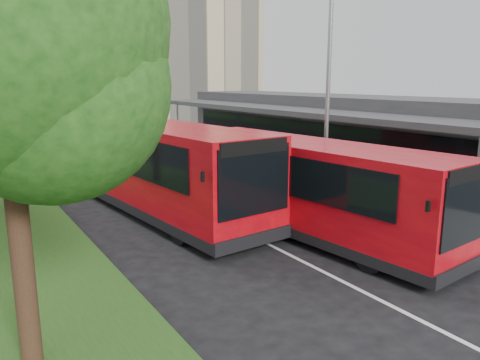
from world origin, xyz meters
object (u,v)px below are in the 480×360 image
(car_near, at_px, (56,124))
(car_far, at_px, (12,121))
(lamp_post_near, at_px, (327,84))
(bollard, at_px, (176,143))
(bus_main, at_px, (306,187))
(lamp_post_far, at_px, (136,82))
(bus_second, at_px, (156,167))
(litter_bin, at_px, (232,159))

(car_near, height_order, car_far, car_near)
(lamp_post_near, bearing_deg, bollard, 85.56)
(bus_main, bearing_deg, lamp_post_far, 77.73)
(lamp_post_near, relative_size, bollard, 8.52)
(car_far, bearing_deg, lamp_post_far, -95.33)
(car_far, bearing_deg, bus_second, -109.26)
(bus_main, distance_m, car_far, 44.86)
(car_near, bearing_deg, lamp_post_near, -61.25)
(litter_bin, bearing_deg, lamp_post_far, 95.57)
(bus_second, distance_m, car_far, 39.82)
(car_near, xyz_separation_m, car_far, (-3.15, 7.32, -0.12))
(litter_bin, distance_m, bollard, 7.68)
(car_far, bearing_deg, lamp_post_near, -101.98)
(car_near, bearing_deg, litter_bin, -57.52)
(lamp_post_near, height_order, car_far, lamp_post_near)
(bus_second, relative_size, litter_bin, 13.55)
(lamp_post_far, bearing_deg, car_near, 100.08)
(bus_main, bearing_deg, car_far, 88.51)
(lamp_post_near, relative_size, bus_main, 0.75)
(bus_main, distance_m, bus_second, 5.81)
(lamp_post_near, bearing_deg, bus_main, -142.30)
(bus_main, height_order, bus_second, bus_second)
(car_near, bearing_deg, bollard, -53.94)
(lamp_post_far, bearing_deg, bollard, -71.60)
(lamp_post_far, height_order, litter_bin, lamp_post_far)
(bus_main, relative_size, car_near, 2.74)
(lamp_post_near, bearing_deg, car_near, 94.44)
(lamp_post_far, xyz_separation_m, bollard, (1.26, -3.79, -4.10))
(litter_bin, xyz_separation_m, car_near, (-3.88, 26.99, 0.07))
(car_near, bearing_deg, lamp_post_far, -55.61)
(bus_second, relative_size, car_near, 3.05)
(bus_second, distance_m, bollard, 14.84)
(lamp_post_far, height_order, bollard, lamp_post_far)
(lamp_post_far, distance_m, litter_bin, 12.24)
(lamp_post_far, height_order, car_far, lamp_post_far)
(car_near, bearing_deg, bus_second, -70.54)
(bollard, bearing_deg, car_far, 105.06)
(lamp_post_far, xyz_separation_m, car_far, (-5.91, 22.85, -4.17))
(lamp_post_far, xyz_separation_m, litter_bin, (1.12, -11.47, -4.13))
(litter_bin, height_order, car_far, car_far)
(bollard, bearing_deg, bus_main, -101.50)
(lamp_post_far, xyz_separation_m, car_near, (-2.76, 15.52, -4.06))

